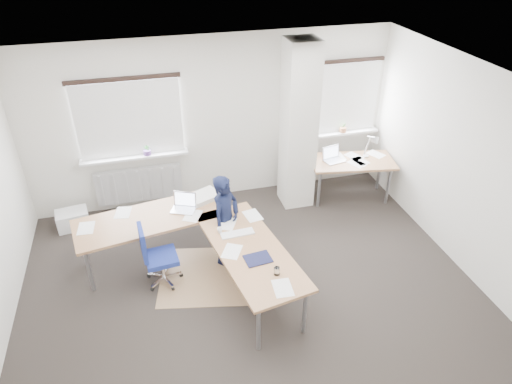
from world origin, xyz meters
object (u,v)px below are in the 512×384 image
object	(u,v)px
person	(226,220)
task_chair	(160,267)
desk_side	(352,163)
desk_main	(199,233)

from	to	relation	value
person	task_chair	bearing A→B (deg)	149.90
task_chair	desk_side	bearing A→B (deg)	16.06
desk_side	person	distance (m)	2.66
desk_side	person	xyz separation A→B (m)	(-2.42, -1.09, 0.00)
desk_main	desk_side	xyz separation A→B (m)	(2.82, 1.29, -0.01)
desk_main	person	distance (m)	0.45
desk_main	task_chair	size ratio (longest dim) A/B	2.98
task_chair	person	size ratio (longest dim) A/B	0.68
desk_side	task_chair	xyz separation A→B (m)	(-3.40, -1.33, -0.42)
person	desk_side	bearing A→B (deg)	-19.77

